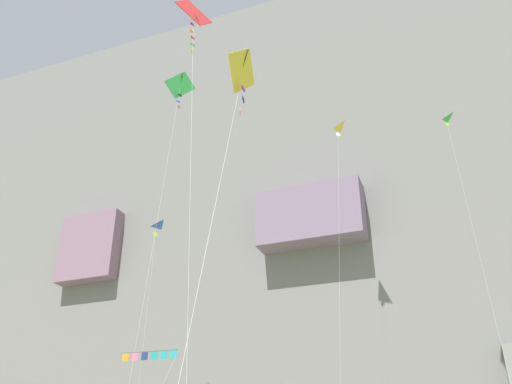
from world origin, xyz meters
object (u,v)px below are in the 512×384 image
Objects in this scene: kite_banner_far_left at (149,358)px; kite_delta_high_right at (150,236)px; kite_delta_upper_mid at (448,141)px; kite_diamond_mid_center at (241,74)px; kite_delta_low_center at (334,142)px; kite_diamond_mid_left at (179,91)px; kite_diamond_low_right at (194,20)px.

kite_delta_high_right is at bearing 132.48° from kite_banner_far_left.
kite_delta_upper_mid is 29.54m from kite_banner_far_left.
kite_banner_far_left is (3.27, -3.58, -12.37)m from kite_delta_high_right.
kite_diamond_mid_center is at bearing -53.15° from kite_banner_far_left.
kite_delta_upper_mid is 1.60× the size of kite_diamond_mid_center.
kite_banner_far_left is at bearing -175.26° from kite_delta_upper_mid.
kite_banner_far_left is (-15.05, -4.68, -19.43)m from kite_delta_low_center.
kite_delta_low_center reaches higher than kite_delta_upper_mid.
kite_diamond_mid_left is at bearing 128.78° from kite_diamond_mid_center.
kite_delta_upper_mid is 24.78m from kite_diamond_low_right.
kite_delta_low_center is at bearing 85.41° from kite_diamond_low_right.
kite_diamond_low_right is at bearing -54.76° from kite_delta_high_right.
kite_delta_low_center is 25.11m from kite_diamond_low_right.
kite_diamond_mid_center is at bearing -106.05° from kite_delta_upper_mid.
kite_delta_high_right is 0.76× the size of kite_delta_low_center.
kite_diamond_mid_left is 21.03m from kite_banner_far_left.
kite_banner_far_left is at bearing 126.85° from kite_diamond_mid_center.
kite_delta_high_right is 0.83× the size of kite_delta_upper_mid.
kite_delta_high_right reaches higher than kite_diamond_mid_center.
kite_diamond_mid_left is 1.66× the size of kite_diamond_mid_center.
kite_delta_upper_mid reaches higher than kite_banner_far_left.
kite_delta_high_right reaches higher than kite_banner_far_left.
kite_delta_upper_mid is 10.82m from kite_delta_low_center.
kite_delta_upper_mid is 28.48m from kite_diamond_mid_center.
kite_delta_upper_mid is at bearing 34.75° from kite_diamond_mid_left.
kite_diamond_low_right is (-11.79, -21.66, -2.46)m from kite_delta_upper_mid.
kite_diamond_low_right reaches higher than kite_delta_high_right.
kite_delta_high_right is 2.07× the size of kite_banner_far_left.
kite_delta_high_right is 34.81m from kite_diamond_mid_center.
kite_diamond_mid_left is 2.58× the size of kite_banner_far_left.
kite_diamond_mid_center is at bearing -84.89° from kite_delta_low_center.
kite_diamond_low_right reaches higher than kite_diamond_mid_center.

